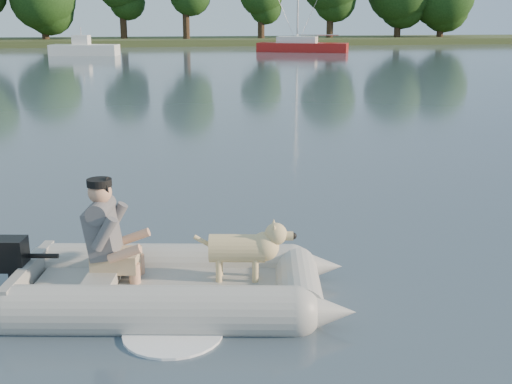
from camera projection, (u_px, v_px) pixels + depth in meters
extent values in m
plane|color=slate|center=(265.00, 324.00, 6.13)|extent=(160.00, 160.00, 0.00)
cube|color=#47512D|center=(149.00, 42.00, 64.89)|extent=(160.00, 12.00, 0.70)
cylinder|color=#332316|center=(45.00, 30.00, 62.24)|extent=(0.70, 0.70, 2.94)
cylinder|color=#332316|center=(124.00, 26.00, 64.01)|extent=(0.70, 0.70, 3.67)
cylinder|color=#332316|center=(186.00, 23.00, 63.26)|extent=(0.70, 0.70, 4.29)
cylinder|color=#332316|center=(261.00, 28.00, 64.96)|extent=(0.70, 0.70, 3.21)
cylinder|color=#332316|center=(330.00, 24.00, 66.71)|extent=(0.70, 0.70, 3.94)
cylinder|color=#332316|center=(398.00, 26.00, 68.31)|extent=(0.70, 0.70, 3.52)
cylinder|color=#332316|center=(440.00, 27.00, 68.95)|extent=(0.70, 0.70, 3.21)
cube|color=#A31512|center=(303.00, 49.00, 51.56)|extent=(7.44, 4.80, 0.90)
cube|color=white|center=(297.00, 40.00, 51.48)|extent=(3.52, 2.72, 0.54)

